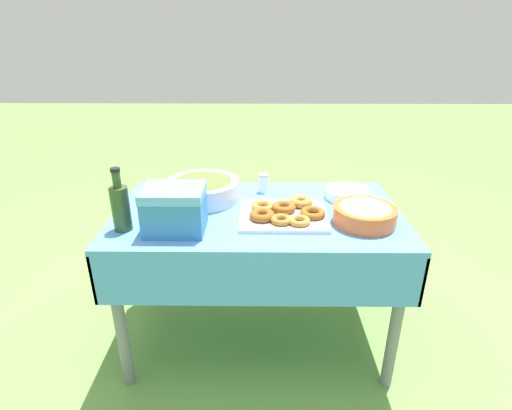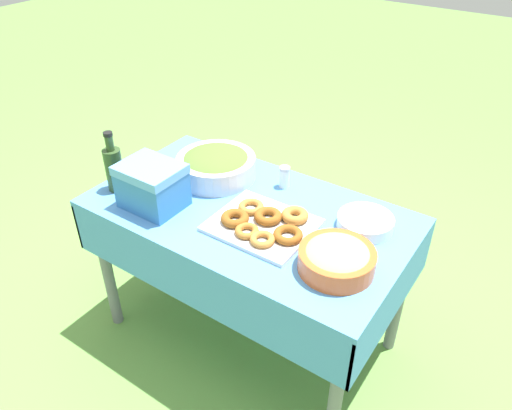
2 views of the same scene
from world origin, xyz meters
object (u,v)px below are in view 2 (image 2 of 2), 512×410
Objects in this scene: salad_bowl at (216,165)px; plate_stack at (365,223)px; olive_oil_bottle at (114,167)px; cooler_box at (152,186)px; donut_platter at (264,223)px; pasta_bowl at (337,258)px.

salad_bowl reaches higher than plate_stack.
cooler_box is at bearing -0.41° from olive_oil_bottle.
donut_platter is 1.47× the size of olive_oil_bottle.
olive_oil_bottle is (-0.66, -0.12, 0.08)m from donut_platter.
salad_bowl is 0.43m from olive_oil_bottle.
salad_bowl is 1.62× the size of plate_stack.
cooler_box is at bearing -175.05° from pasta_bowl.
pasta_bowl is at bearing -19.40° from salad_bowl.
donut_platter is 1.83× the size of plate_stack.
donut_platter is at bearing 10.35° from olive_oil_bottle.
plate_stack is at bearing 34.27° from donut_platter.
olive_oil_bottle reaches higher than salad_bowl.
salad_bowl is at bearing 160.60° from pasta_bowl.
cooler_box is (-0.07, -0.32, 0.03)m from salad_bowl.
pasta_bowl is 0.27m from plate_stack.
cooler_box is (-0.76, -0.34, 0.07)m from plate_stack.
donut_platter is at bearing -27.21° from salad_bowl.
plate_stack is 0.88× the size of cooler_box.
olive_oil_bottle reaches higher than cooler_box.
cooler_box reaches higher than donut_platter.
olive_oil_bottle reaches higher than donut_platter.
plate_stack is at bearing 93.25° from pasta_bowl.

